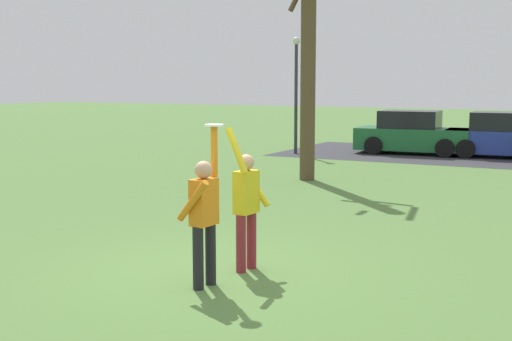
# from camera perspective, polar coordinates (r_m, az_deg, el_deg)

# --- Properties ---
(ground_plane) EXTENTS (120.00, 120.00, 0.00)m
(ground_plane) POSITION_cam_1_polar(r_m,az_deg,el_deg) (9.55, -3.51, -8.62)
(ground_plane) COLOR #567F3D
(person_catcher) EXTENTS (0.49, 0.56, 2.08)m
(person_catcher) POSITION_cam_1_polar(r_m,az_deg,el_deg) (8.72, -4.40, -3.55)
(person_catcher) COLOR black
(person_catcher) RESTS_ON ground_plane
(person_defender) EXTENTS (0.49, 0.58, 2.04)m
(person_defender) POSITION_cam_1_polar(r_m,az_deg,el_deg) (9.47, -0.83, -2.66)
(person_defender) COLOR maroon
(person_defender) RESTS_ON ground_plane
(frisbee_disc) EXTENTS (0.24, 0.24, 0.02)m
(frisbee_disc) POSITION_cam_1_polar(r_m,az_deg,el_deg) (8.76, -3.55, 3.83)
(frisbee_disc) COLOR white
(frisbee_disc) RESTS_ON person_catcher
(parked_car_green) EXTENTS (4.22, 2.26, 1.59)m
(parked_car_green) POSITION_cam_1_polar(r_m,az_deg,el_deg) (25.71, 13.03, 3.01)
(parked_car_green) COLOR #1E6633
(parked_car_green) RESTS_ON ground_plane
(parked_car_blue) EXTENTS (4.22, 2.26, 1.59)m
(parked_car_blue) POSITION_cam_1_polar(r_m,az_deg,el_deg) (25.37, 20.26, 2.68)
(parked_car_blue) COLOR #233893
(parked_car_blue) RESTS_ON ground_plane
(parking_strip) EXTENTS (15.39, 6.40, 0.01)m
(parking_strip) POSITION_cam_1_polar(r_m,az_deg,el_deg) (25.17, 19.78, 1.01)
(parking_strip) COLOR #38383D
(parking_strip) RESTS_ON ground_plane
(bare_tree_tall) EXTENTS (1.67, 1.74, 6.83)m
(bare_tree_tall) POSITION_cam_1_polar(r_m,az_deg,el_deg) (18.29, 4.37, 9.84)
(bare_tree_tall) COLOR brown
(bare_tree_tall) RESTS_ON ground_plane
(lamppost_by_lot) EXTENTS (0.28, 0.28, 4.26)m
(lamppost_by_lot) POSITION_cam_1_polar(r_m,az_deg,el_deg) (25.02, 3.39, 7.33)
(lamppost_by_lot) COLOR #2D2D33
(lamppost_by_lot) RESTS_ON ground_plane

